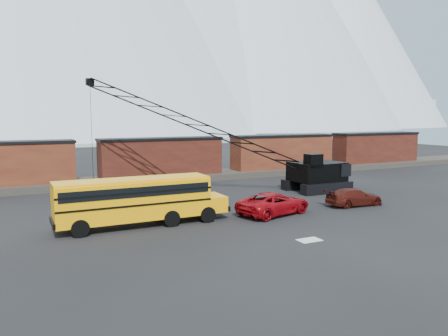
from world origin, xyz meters
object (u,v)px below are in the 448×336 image
object	(u,v)px
school_bus	(139,199)
maroon_suv	(354,197)
crawler_crane	(202,127)
red_pickup	(274,203)

from	to	relation	value
school_bus	maroon_suv	xyz separation A→B (m)	(17.45, -1.31, -1.09)
crawler_crane	maroon_suv	bearing A→B (deg)	-49.51
red_pickup	maroon_suv	xyz separation A→B (m)	(7.58, -0.23, -0.12)
red_pickup	crawler_crane	world-z (taller)	crawler_crane
red_pickup	crawler_crane	size ratio (longest dim) A/B	0.26
school_bus	red_pickup	size ratio (longest dim) A/B	1.96
red_pickup	maroon_suv	bearing A→B (deg)	-105.87
school_bus	red_pickup	world-z (taller)	school_bus
maroon_suv	crawler_crane	distance (m)	14.80
school_bus	crawler_crane	distance (m)	13.27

